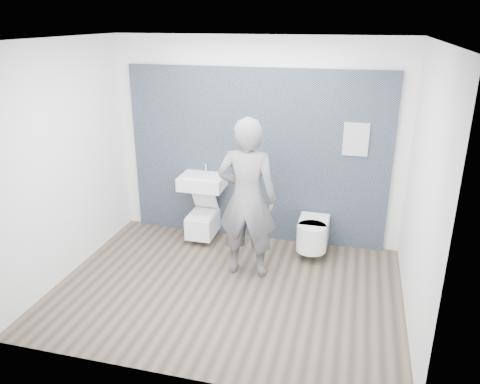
% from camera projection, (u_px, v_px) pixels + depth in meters
% --- Properties ---
extents(ground, '(4.00, 4.00, 0.00)m').
position_uv_depth(ground, '(227.00, 288.00, 5.52)').
color(ground, brown).
rests_on(ground, ground).
extents(room_shell, '(4.00, 4.00, 4.00)m').
position_uv_depth(room_shell, '(226.00, 146.00, 4.90)').
color(room_shell, white).
rests_on(room_shell, ground).
extents(tile_wall, '(3.60, 0.06, 2.40)m').
position_uv_depth(tile_wall, '(255.00, 236.00, 6.85)').
color(tile_wall, black).
rests_on(tile_wall, ground).
extents(washbasin, '(0.61, 0.46, 0.46)m').
position_uv_depth(washbasin, '(202.00, 182.00, 6.47)').
color(washbasin, white).
rests_on(washbasin, ground).
extents(toilet_square, '(0.36, 0.53, 0.67)m').
position_uv_depth(toilet_square, '(203.00, 222.00, 6.66)').
color(toilet_square, white).
rests_on(toilet_square, ground).
extents(toilet_rounded, '(0.40, 0.67, 0.36)m').
position_uv_depth(toilet_rounded, '(313.00, 234.00, 6.20)').
color(toilet_rounded, white).
rests_on(toilet_rounded, ground).
extents(info_placard, '(0.32, 0.03, 0.43)m').
position_uv_depth(info_placard, '(346.00, 247.00, 6.50)').
color(info_placard, white).
rests_on(info_placard, ground).
extents(visitor, '(0.74, 0.50, 1.97)m').
position_uv_depth(visitor, '(247.00, 199.00, 5.54)').
color(visitor, slate).
rests_on(visitor, ground).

